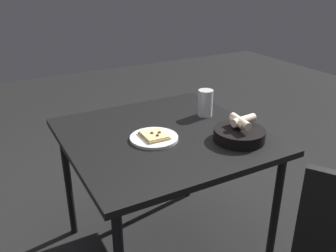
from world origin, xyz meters
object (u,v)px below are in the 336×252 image
Objects in this scene: pizza_plate at (154,137)px; bread_basket at (240,133)px; beer_glass at (205,104)px; dining_table at (163,146)px.

bread_basket is (0.20, 0.35, 0.03)m from pizza_plate.
dining_table is at bearing -72.45° from beer_glass.
pizza_plate reaches higher than dining_table.
dining_table is 4.06× the size of pizza_plate.
pizza_plate is 1.58× the size of beer_glass.
pizza_plate is at bearing -70.27° from beer_glass.
beer_glass reaches higher than dining_table.
beer_glass is at bearing 174.19° from bread_basket.
dining_table is 0.11m from pizza_plate.
dining_table is at bearing -130.35° from bread_basket.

